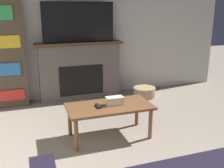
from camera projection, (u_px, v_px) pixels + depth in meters
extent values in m
cube|color=beige|center=(86.00, 23.00, 4.71)|extent=(5.49, 0.06, 2.70)
cube|color=#605651|center=(80.00, 71.00, 4.77)|extent=(1.45, 0.22, 0.98)
cube|color=black|center=(82.00, 81.00, 4.70)|extent=(0.80, 0.01, 0.54)
cube|color=#4C331E|center=(79.00, 44.00, 4.61)|extent=(1.55, 0.28, 0.04)
cube|color=black|center=(79.00, 22.00, 4.50)|extent=(1.25, 0.03, 0.69)
cube|color=black|center=(79.00, 22.00, 4.49)|extent=(1.21, 0.01, 0.65)
cube|color=brown|center=(109.00, 106.00, 3.28)|extent=(1.07, 0.54, 0.03)
cylinder|color=brown|center=(76.00, 135.00, 3.01)|extent=(0.05, 0.05, 0.40)
cylinder|color=brown|center=(150.00, 124.00, 3.30)|extent=(0.05, 0.05, 0.40)
cylinder|color=brown|center=(70.00, 121.00, 3.39)|extent=(0.05, 0.05, 0.40)
cylinder|color=brown|center=(137.00, 112.00, 3.68)|extent=(0.05, 0.05, 0.40)
cube|color=beige|center=(115.00, 101.00, 3.30)|extent=(0.22, 0.12, 0.10)
cube|color=black|center=(98.00, 106.00, 3.23)|extent=(0.04, 0.15, 0.02)
cube|color=#4C3D2D|center=(5.00, 54.00, 4.26)|extent=(0.62, 0.26, 1.75)
cube|color=red|center=(9.00, 95.00, 4.31)|extent=(0.50, 0.03, 0.18)
cube|color=#2D70B7|center=(6.00, 70.00, 4.19)|extent=(0.44, 0.03, 0.20)
cube|color=gold|center=(3.00, 42.00, 4.06)|extent=(0.51, 0.03, 0.19)
cylinder|color=tan|center=(144.00, 92.00, 4.89)|extent=(0.41, 0.41, 0.18)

